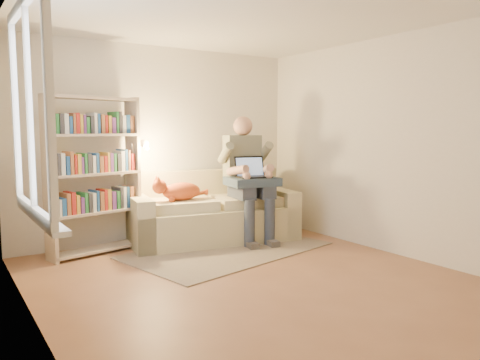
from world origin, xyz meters
TOP-DOWN VIEW (x-y plane):
  - floor at (0.00, 0.00)m, footprint 4.50×4.50m
  - ceiling at (0.00, 0.00)m, footprint 4.00×4.50m
  - wall_left at (-2.00, 0.00)m, footprint 0.02×4.50m
  - wall_right at (2.00, 0.00)m, footprint 0.02×4.50m
  - wall_back at (0.00, 2.25)m, footprint 4.00×0.02m
  - window at (-1.95, 0.20)m, footprint 0.12×1.52m
  - sofa at (0.50, 1.75)m, footprint 2.32×1.36m
  - person at (0.92, 1.51)m, footprint 0.59×0.83m
  - cat at (-0.05, 1.70)m, footprint 0.80×0.36m
  - blanket at (0.97, 1.31)m, footprint 0.71×0.62m
  - laptop at (0.97, 1.32)m, footprint 0.46×0.39m
  - bookshelf at (-1.01, 1.90)m, footprint 1.29×0.51m
  - rug at (0.39, 1.14)m, footprint 2.68×1.91m

SIDE VIEW (x-z plane):
  - floor at x=0.00m, z-range 0.00..0.00m
  - rug at x=0.39m, z-range 0.00..0.01m
  - sofa at x=0.50m, z-range -0.13..0.80m
  - cat at x=-0.05m, z-range 0.57..0.86m
  - blanket at x=0.97m, z-range 0.76..0.87m
  - person at x=0.92m, z-range 0.09..1.76m
  - laptop at x=0.97m, z-range 0.76..1.12m
  - bookshelf at x=-1.01m, z-range 0.10..1.99m
  - wall_left at x=-2.00m, z-range 0.00..2.60m
  - wall_right at x=2.00m, z-range 0.00..2.60m
  - wall_back at x=0.00m, z-range 0.00..2.60m
  - window at x=-1.95m, z-range 0.53..2.22m
  - ceiling at x=0.00m, z-range 2.59..2.61m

